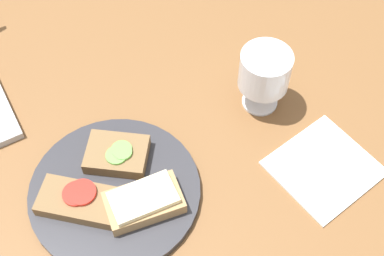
{
  "coord_description": "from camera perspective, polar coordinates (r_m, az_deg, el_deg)",
  "views": [
    {
      "loc": [
        -15.05,
        -42.59,
        75.41
      ],
      "look_at": [
        7.69,
        -2.04,
        8.0
      ],
      "focal_mm": 50.0,
      "sensor_mm": 36.0,
      "label": 1
    }
  ],
  "objects": [
    {
      "name": "plate",
      "position": [
        0.82,
        -8.23,
        -6.66
      ],
      "size": [
        25.92,
        25.92,
        1.24
      ],
      "primitive_type": "cylinder",
      "color": "#333338",
      "rests_on": "wooden_table"
    },
    {
      "name": "wine_glass",
      "position": [
        0.86,
        7.85,
        5.7
      ],
      "size": [
        8.27,
        8.27,
        11.49
      ],
      "color": "white",
      "rests_on": "wooden_table"
    },
    {
      "name": "napkin",
      "position": [
        0.86,
        13.88,
        -4.13
      ],
      "size": [
        16.75,
        16.04,
        0.4
      ],
      "primitive_type": "cube",
      "rotation": [
        0.0,
        0.0,
        0.15
      ],
      "color": "white",
      "rests_on": "wooden_table"
    },
    {
      "name": "sandwich_with_cheese",
      "position": [
        0.78,
        -5.17,
        -7.8
      ],
      "size": [
        11.92,
        8.04,
        3.12
      ],
      "color": "#A88456",
      "rests_on": "plate"
    },
    {
      "name": "wooden_table",
      "position": [
        0.87,
        -5.11,
        -3.52
      ],
      "size": [
        140.0,
        140.0,
        3.0
      ],
      "primitive_type": "cube",
      "color": "brown",
      "rests_on": "ground"
    },
    {
      "name": "sandwich_with_cucumber",
      "position": [
        0.83,
        -7.98,
        -2.77
      ],
      "size": [
        11.6,
        11.08,
        2.71
      ],
      "color": "brown",
      "rests_on": "plate"
    },
    {
      "name": "sandwich_with_tomato",
      "position": [
        0.8,
        -11.92,
        -7.61
      ],
      "size": [
        12.92,
        12.4,
        2.63
      ],
      "color": "brown",
      "rests_on": "plate"
    }
  ]
}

